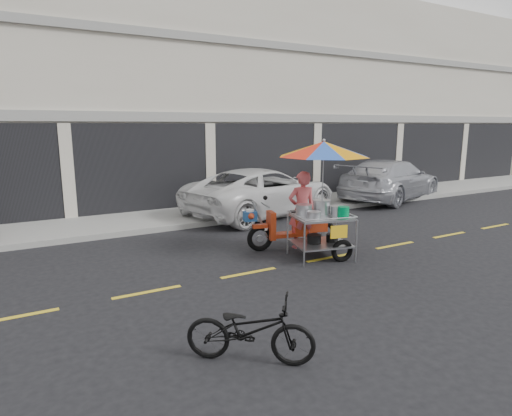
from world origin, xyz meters
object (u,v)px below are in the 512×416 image
food_vendor_rig (314,182)px  silver_pickup (391,180)px  white_pickup (263,191)px  near_bicycle (250,330)px

food_vendor_rig → silver_pickup: bearing=44.7°
food_vendor_rig → white_pickup: bearing=87.8°
white_pickup → silver_pickup: (5.69, 0.00, 0.03)m
silver_pickup → food_vendor_rig: bearing=102.8°
silver_pickup → food_vendor_rig: (-6.85, -4.24, 0.84)m
near_bicycle → food_vendor_rig: food_vendor_rig is taller
white_pickup → near_bicycle: 8.77m
white_pickup → silver_pickup: size_ratio=1.01×
near_bicycle → silver_pickup: bearing=-15.5°
silver_pickup → near_bicycle: silver_pickup is taller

